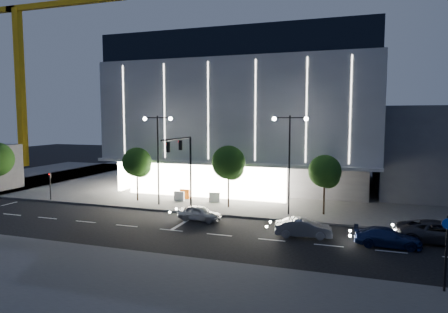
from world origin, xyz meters
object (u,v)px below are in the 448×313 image
Objects in this scene: car_lead at (199,213)px; car_second at (303,228)px; street_lamp_east at (290,150)px; traffic_mast at (184,160)px; car_fourth at (439,232)px; street_lamp_west at (158,147)px; ped_signal_far at (50,183)px; cycle_sign_pole at (446,250)px; barrier_b at (179,196)px; tree_left at (137,164)px; tree_right at (325,173)px; barrier_c at (185,194)px; tree_mid at (229,164)px; car_third at (387,237)px; barrier_d at (214,197)px; tower_crane at (24,51)px.

car_second is at bearing -97.31° from car_lead.
car_second is at bearing -71.08° from street_lamp_east.
car_fourth is at bearing -5.07° from traffic_mast.
car_second is (9.07, -1.98, 0.04)m from car_lead.
street_lamp_east is at bearing 0.00° from street_lamp_west.
ped_signal_far is at bearing -176.56° from street_lamp_east.
ped_signal_far is 37.00m from cycle_sign_pole.
barrier_b is (-4.77, 6.23, 0.00)m from car_lead.
tree_left is 19.00m from tree_right.
car_fourth is 5.08× the size of barrier_c.
street_lamp_east is 2.25× the size of cycle_sign_pole.
street_lamp_west is 2.37× the size of car_lead.
traffic_mast is 1.28× the size of tree_right.
tree_mid reaches higher than car_third.
tree_right is (9.00, -0.00, -0.45)m from tree_mid.
tree_left is at bearing 176.94° from barrier_d.
tree_right reaches higher than barrier_d.
car_second is (-7.93, 7.46, -1.60)m from cycle_sign_pole.
tower_crane is at bearing 149.53° from traffic_mast.
barrier_d is at bearing -6.15° from barrier_c.
tree_right reaches higher than car_third.
barrier_c is at bearing 62.59° from car_third.
street_lamp_west is at bearing -30.12° from tower_crane.
traffic_mast is 1.86× the size of car_lead.
tree_mid reaches higher than car_fourth.
ped_signal_far is at bearing -164.39° from tree_left.
car_fourth is 5.08× the size of barrier_d.
car_second is 9.39m from car_fourth.
traffic_mast is 12.37m from car_second.
street_lamp_east is 1.61× the size of car_fourth.
car_third is (32.82, -4.90, -1.25)m from ped_signal_far.
tree_mid reaches higher than cycle_sign_pole.
ped_signal_far is 9.61m from tree_left.
barrier_b is (4.21, 1.15, -3.38)m from tree_left.
car_lead is 7.85m from barrier_b.
ped_signal_far reaches higher than car_fourth.
tree_mid is 5.59× the size of barrier_b.
ped_signal_far is at bearing -172.87° from street_lamp_west.
street_lamp_east is 25.37m from ped_signal_far.
barrier_d is at bearing 11.93° from tree_left.
tree_mid is at bearing 180.00° from tree_right.
car_lead is 3.45× the size of barrier_b.
car_third is (16.82, -3.74, -4.39)m from traffic_mast.
barrier_b is (39.15, -19.83, -19.86)m from tower_crane.
ped_signal_far reaches higher than car_third.
car_third is (23.79, -7.42, -3.40)m from tree_left.
car_third is at bearing -28.27° from tree_mid.
car_fourth is 24.03m from barrier_b.
car_third is (4.79, -7.42, -3.25)m from tree_right.
traffic_mast reaches higher than car_second.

